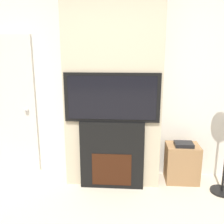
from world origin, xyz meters
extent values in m
cube|color=silver|center=(0.00, 2.03, 1.35)|extent=(6.00, 0.06, 2.70)
cube|color=beige|center=(0.00, 1.80, 1.35)|extent=(1.23, 0.40, 2.70)
cube|color=black|center=(0.00, 1.60, 0.45)|extent=(0.82, 0.14, 0.90)
cube|color=#33160A|center=(0.00, 1.52, 0.27)|extent=(0.51, 0.01, 0.43)
cube|color=black|center=(0.00, 1.60, 1.20)|extent=(1.18, 0.06, 0.61)
cube|color=black|center=(0.00, 1.56, 1.20)|extent=(1.09, 0.01, 0.54)
cylinder|color=black|center=(1.42, 1.54, 0.01)|extent=(0.29, 0.29, 0.03)
cube|color=#997047|center=(0.95, 1.81, 0.26)|extent=(0.44, 0.34, 0.52)
cube|color=black|center=(0.95, 1.77, 0.55)|extent=(0.24, 0.19, 0.05)
cube|color=silver|center=(-1.53, 1.98, 0.99)|extent=(0.83, 0.04, 1.98)
sphere|color=silver|center=(-1.25, 1.94, 0.95)|extent=(0.06, 0.06, 0.06)
camera|label=1|loc=(0.21, -1.42, 1.76)|focal=40.00mm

